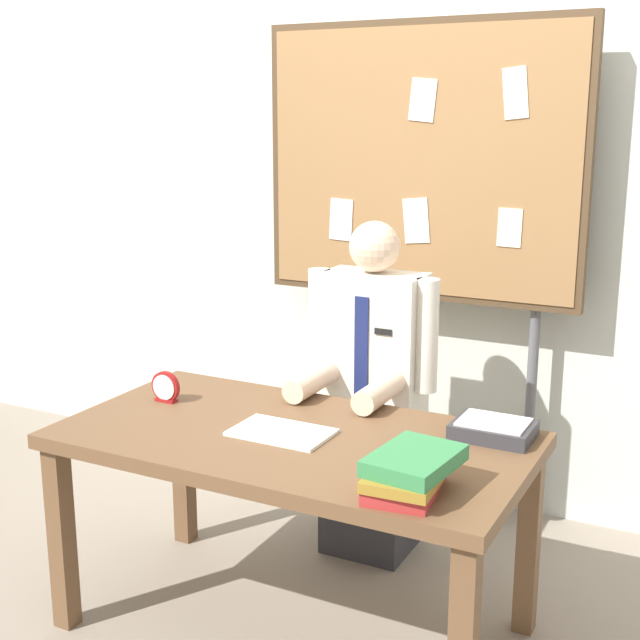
{
  "coord_description": "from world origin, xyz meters",
  "views": [
    {
      "loc": [
        1.34,
        -2.39,
        1.77
      ],
      "look_at": [
        0.0,
        0.2,
        1.08
      ],
      "focal_mm": 48.72,
      "sensor_mm": 36.0,
      "label": 1
    }
  ],
  "objects": [
    {
      "name": "paper_tray",
      "position": [
        0.61,
        0.28,
        0.75
      ],
      "size": [
        0.26,
        0.2,
        0.06
      ],
      "color": "#333338",
      "rests_on": "desk"
    },
    {
      "name": "bulletin_board",
      "position": [
        0.0,
        1.13,
        1.54
      ],
      "size": [
        1.42,
        0.09,
        2.15
      ],
      "color": "#4C3823",
      "rests_on": "ground_plane"
    },
    {
      "name": "back_wall",
      "position": [
        0.0,
        1.33,
        1.35
      ],
      "size": [
        6.4,
        0.08,
        2.7
      ],
      "primitive_type": "cube",
      "color": "silver",
      "rests_on": "ground_plane"
    },
    {
      "name": "desk",
      "position": [
        0.0,
        0.0,
        0.64
      ],
      "size": [
        1.57,
        0.83,
        0.73
      ],
      "color": "brown",
      "rests_on": "ground_plane"
    },
    {
      "name": "desk_clock",
      "position": [
        -0.58,
        0.07,
        0.78
      ],
      "size": [
        0.12,
        0.04,
        0.12
      ],
      "color": "maroon",
      "rests_on": "desk"
    },
    {
      "name": "open_notebook",
      "position": [
        -0.03,
        -0.02,
        0.73
      ],
      "size": [
        0.33,
        0.21,
        0.01
      ],
      "primitive_type": "cube",
      "rotation": [
        0.0,
        0.0,
        -0.01
      ],
      "color": "white",
      "rests_on": "desk"
    },
    {
      "name": "person",
      "position": [
        0.0,
        0.65,
        0.64
      ],
      "size": [
        0.55,
        0.56,
        1.37
      ],
      "color": "#2D2D33",
      "rests_on": "ground_plane"
    },
    {
      "name": "ground_plane",
      "position": [
        0.0,
        0.0,
        0.0
      ],
      "size": [
        12.0,
        12.0,
        0.0
      ],
      "primitive_type": "plane",
      "color": "gray"
    },
    {
      "name": "book_stack",
      "position": [
        0.52,
        -0.25,
        0.79
      ],
      "size": [
        0.25,
        0.32,
        0.12
      ],
      "color": "#B22D2D",
      "rests_on": "desk"
    }
  ]
}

